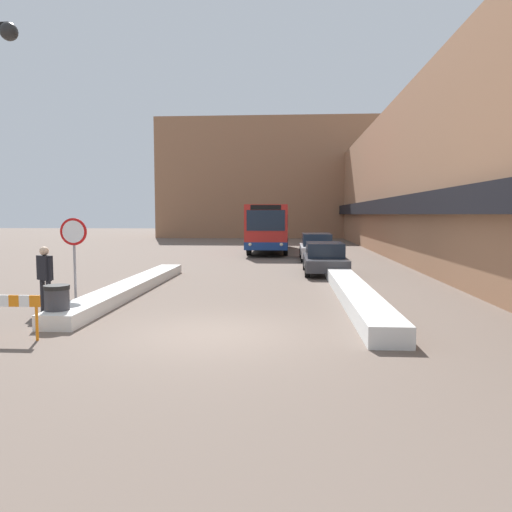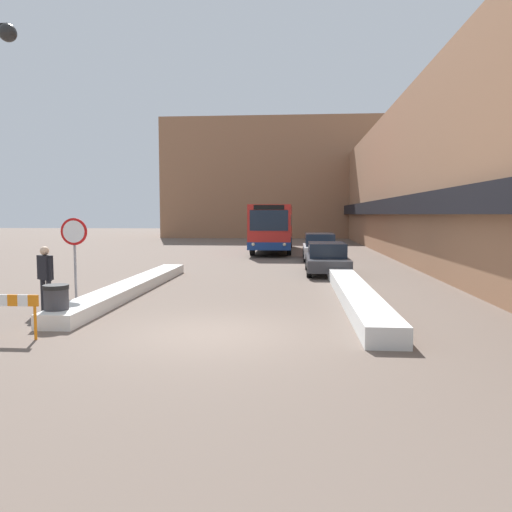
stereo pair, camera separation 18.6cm
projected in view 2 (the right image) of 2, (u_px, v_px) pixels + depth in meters
ground_plane at (211, 334)px, 10.83m from camera, size 160.00×160.00×0.00m
building_row_right at (417, 186)px, 33.52m from camera, size 5.50×60.00×9.07m
building_backdrop_far at (280, 180)px, 57.29m from camera, size 26.00×8.00×13.11m
snow_bank_left at (133, 287)px, 16.68m from camera, size 0.90×11.30×0.36m
snow_bank_right at (353, 291)px, 15.46m from camera, size 0.90×12.05×0.45m
city_bus at (273, 226)px, 35.00m from camera, size 2.60×11.74×3.18m
parked_car_front at (327, 258)px, 21.85m from camera, size 1.82×4.39×1.36m
parked_car_back at (320, 247)px, 28.37m from camera, size 1.85×4.75×1.51m
stop_sign at (74, 242)px, 13.96m from camera, size 0.76×0.08×2.49m
pedestrian at (45, 273)px, 13.27m from camera, size 0.51×0.44×1.75m
trash_bin at (56, 305)px, 11.72m from camera, size 0.59×0.59×0.95m
construction_barricade at (13, 308)px, 10.33m from camera, size 1.10×0.06×0.94m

